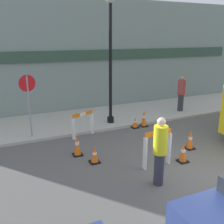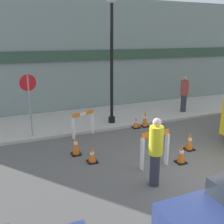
% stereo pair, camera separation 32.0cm
% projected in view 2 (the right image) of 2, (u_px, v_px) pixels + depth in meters
% --- Properties ---
extents(ground_plane, '(60.00, 60.00, 0.00)m').
position_uv_depth(ground_plane, '(209.00, 179.00, 7.06)').
color(ground_plane, '#565451').
extents(sidewalk_slab, '(18.00, 3.32, 0.11)m').
position_uv_depth(sidewalk_slab, '(118.00, 115.00, 12.51)').
color(sidewalk_slab, '#ADA89E').
rests_on(sidewalk_slab, ground_plane).
extents(storefront_facade, '(18.00, 0.22, 5.50)m').
position_uv_depth(storefront_facade, '(104.00, 56.00, 13.29)').
color(storefront_facade, gray).
rests_on(storefront_facade, ground_plane).
extents(streetlamp_post, '(0.44, 0.44, 5.24)m').
position_uv_depth(streetlamp_post, '(112.00, 42.00, 10.41)').
color(streetlamp_post, black).
rests_on(streetlamp_post, sidewalk_slab).
extents(stop_sign, '(0.59, 0.14, 2.30)m').
position_uv_depth(stop_sign, '(29.00, 95.00, 9.43)').
color(stop_sign, gray).
rests_on(stop_sign, sidewalk_slab).
extents(barricade_0, '(0.94, 0.46, 0.97)m').
position_uv_depth(barricade_0, '(83.00, 123.00, 9.96)').
color(barricade_0, white).
rests_on(barricade_0, ground_plane).
extents(barricade_1, '(0.91, 0.16, 1.12)m').
position_uv_depth(barricade_1, '(155.00, 148.00, 7.55)').
color(barricade_1, white).
rests_on(barricade_1, ground_plane).
extents(traffic_cone_0, '(0.30, 0.30, 0.73)m').
position_uv_depth(traffic_cone_0, '(145.00, 119.00, 11.05)').
color(traffic_cone_0, black).
rests_on(traffic_cone_0, ground_plane).
extents(traffic_cone_1, '(0.30, 0.30, 0.46)m').
position_uv_depth(traffic_cone_1, '(136.00, 123.00, 10.93)').
color(traffic_cone_1, black).
rests_on(traffic_cone_1, ground_plane).
extents(traffic_cone_2, '(0.30, 0.30, 0.62)m').
position_uv_depth(traffic_cone_2, '(181.00, 154.00, 7.88)').
color(traffic_cone_2, black).
rests_on(traffic_cone_2, ground_plane).
extents(traffic_cone_3, '(0.30, 0.30, 0.51)m').
position_uv_depth(traffic_cone_3, '(92.00, 155.00, 7.93)').
color(traffic_cone_3, black).
rests_on(traffic_cone_3, ground_plane).
extents(traffic_cone_4, '(0.30, 0.30, 0.71)m').
position_uv_depth(traffic_cone_4, '(76.00, 145.00, 8.41)').
color(traffic_cone_4, black).
rests_on(traffic_cone_4, ground_plane).
extents(traffic_cone_5, '(0.30, 0.30, 0.66)m').
position_uv_depth(traffic_cone_5, '(190.00, 141.00, 8.79)').
color(traffic_cone_5, black).
rests_on(traffic_cone_5, ground_plane).
extents(person_worker, '(0.38, 0.38, 1.81)m').
position_uv_depth(person_worker, '(156.00, 150.00, 6.51)').
color(person_worker, '#33333D').
rests_on(person_worker, ground_plane).
extents(person_pedestrian, '(0.50, 0.50, 1.73)m').
position_uv_depth(person_pedestrian, '(184.00, 93.00, 12.74)').
color(person_pedestrian, '#33333D').
rests_on(person_pedestrian, sidewalk_slab).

